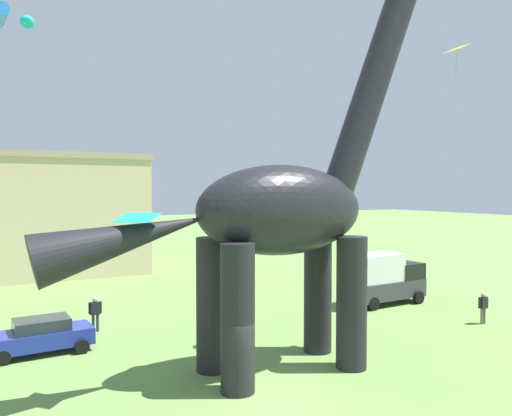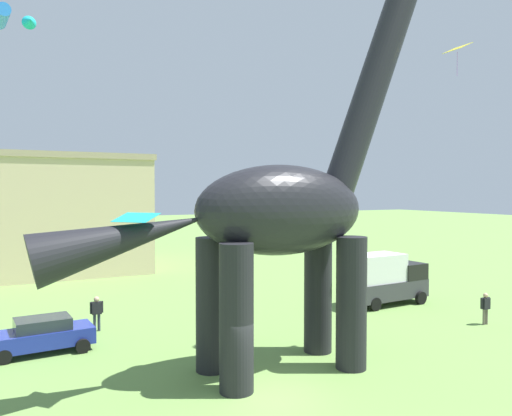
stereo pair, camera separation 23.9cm
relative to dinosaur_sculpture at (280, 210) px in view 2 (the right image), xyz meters
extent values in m
plane|color=#6B9347|center=(-1.64, -2.05, -6.39)|extent=(240.00, 240.00, 0.00)
cylinder|color=black|center=(2.63, 1.17, -3.73)|extent=(1.23, 1.23, 5.32)
cylinder|color=black|center=(2.63, -1.17, -3.73)|extent=(1.23, 1.23, 5.32)
cylinder|color=black|center=(-2.46, 1.17, -3.73)|extent=(1.23, 1.23, 5.32)
cylinder|color=black|center=(-2.46, -1.17, -3.73)|extent=(1.23, 1.23, 5.32)
ellipsoid|color=black|center=(0.09, 0.00, 0.00)|extent=(7.27, 3.13, 3.58)
cylinder|color=black|center=(4.80, 0.00, 5.74)|extent=(5.23, 1.34, 10.36)
cone|color=black|center=(-6.02, 0.00, -0.82)|extent=(6.39, 1.79, 3.03)
cube|color=navy|center=(-8.24, 6.62, -5.72)|extent=(4.31, 2.05, 0.72)
cube|color=#232B35|center=(-8.24, 6.62, -5.10)|extent=(2.37, 1.71, 0.52)
cylinder|color=black|center=(-6.68, 7.51, -6.08)|extent=(0.63, 0.26, 0.62)
cylinder|color=black|center=(-6.68, 5.73, -6.08)|extent=(0.63, 0.26, 0.62)
cylinder|color=black|center=(-9.79, 7.51, -6.08)|extent=(0.63, 0.26, 0.62)
cylinder|color=black|center=(-9.79, 5.73, -6.08)|extent=(0.63, 0.26, 0.62)
cube|color=#38383D|center=(11.55, 6.79, -5.44)|extent=(5.70, 2.37, 1.10)
cube|color=black|center=(13.39, 6.79, -4.39)|extent=(1.88, 2.02, 1.00)
cube|color=silver|center=(10.76, 6.79, -4.04)|extent=(3.68, 2.19, 1.70)
cylinder|color=black|center=(13.56, 7.84, -5.99)|extent=(0.81, 0.30, 0.80)
cylinder|color=black|center=(13.56, 5.74, -5.99)|extent=(0.81, 0.30, 0.80)
cylinder|color=black|center=(9.87, 7.84, -5.99)|extent=(0.81, 0.30, 0.80)
cylinder|color=black|center=(9.87, 5.74, -5.99)|extent=(0.81, 0.30, 0.80)
cylinder|color=#6B6056|center=(12.97, 0.71, -5.97)|extent=(0.14, 0.14, 0.84)
cylinder|color=#6B6056|center=(13.18, 0.71, -5.97)|extent=(0.14, 0.14, 0.84)
cube|color=black|center=(13.07, 0.71, -5.25)|extent=(0.45, 0.28, 0.59)
sphere|color=tan|center=(13.07, 0.71, -4.83)|extent=(0.26, 0.26, 0.26)
cylinder|color=black|center=(12.81, 0.71, -5.22)|extent=(0.11, 0.11, 0.56)
cylinder|color=black|center=(13.34, 0.71, -5.22)|extent=(0.11, 0.11, 0.56)
cylinder|color=#2D3347|center=(-5.65, 8.97, -5.95)|extent=(0.15, 0.15, 0.88)
cylinder|color=#2D3347|center=(-5.44, 8.97, -5.95)|extent=(0.15, 0.15, 0.88)
cube|color=black|center=(-5.54, 8.97, -5.20)|extent=(0.48, 0.29, 0.62)
sphere|color=tan|center=(-5.54, 8.97, -4.75)|extent=(0.27, 0.27, 0.27)
cylinder|color=black|center=(-5.82, 8.97, -5.17)|extent=(0.12, 0.12, 0.59)
cylinder|color=black|center=(-5.27, 8.97, -5.17)|extent=(0.12, 0.12, 0.59)
cube|color=#19B2B7|center=(-5.75, -0.21, -0.13)|extent=(1.65, 1.67, 0.28)
cylinder|color=#287AE5|center=(-9.62, 8.72, 8.70)|extent=(0.80, 2.23, 0.61)
cone|color=#19B2B7|center=(-8.42, 8.83, 8.70)|extent=(0.69, 0.60, 0.64)
cube|color=yellow|center=(8.16, -1.45, 7.03)|extent=(0.78, 1.09, 0.35)
cylinder|color=purple|center=(8.16, -1.45, 6.33)|extent=(0.01, 0.01, 1.06)
cube|color=#CCB78E|center=(-6.22, 30.86, -1.55)|extent=(16.18, 13.15, 9.67)
cube|color=tan|center=(-6.22, 30.86, 3.53)|extent=(16.50, 13.42, 0.50)
camera|label=1|loc=(-10.09, -16.87, 0.81)|focal=34.94mm
camera|label=2|loc=(-9.88, -16.99, 0.81)|focal=34.94mm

